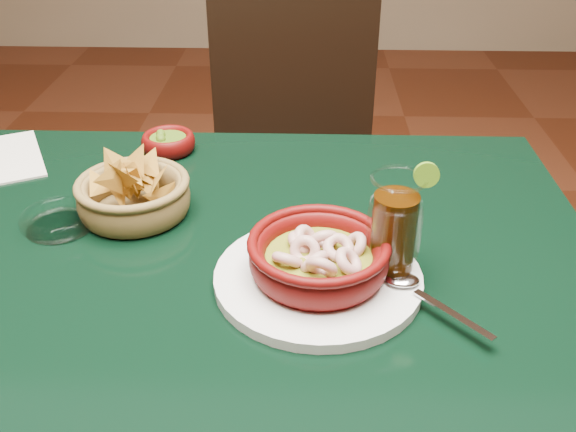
{
  "coord_description": "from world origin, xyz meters",
  "views": [
    {
      "loc": [
        0.17,
        -0.79,
        1.28
      ],
      "look_at": [
        0.14,
        -0.02,
        0.81
      ],
      "focal_mm": 40.0,
      "sensor_mm": 36.0,
      "label": 1
    }
  ],
  "objects_px": {
    "shrimp_plate": "(319,262)",
    "cola_drink": "(394,229)",
    "dining_table": "(200,294)",
    "chip_basket": "(134,195)",
    "dining_chair": "(301,156)"
  },
  "relations": [
    {
      "from": "dining_chair",
      "to": "shrimp_plate",
      "type": "distance_m",
      "value": 0.84
    },
    {
      "from": "chip_basket",
      "to": "cola_drink",
      "type": "height_order",
      "value": "cola_drink"
    },
    {
      "from": "dining_table",
      "to": "shrimp_plate",
      "type": "xyz_separation_m",
      "value": [
        0.18,
        -0.09,
        0.13
      ]
    },
    {
      "from": "dining_table",
      "to": "cola_drink",
      "type": "relative_size",
      "value": 6.93
    },
    {
      "from": "dining_table",
      "to": "chip_basket",
      "type": "xyz_separation_m",
      "value": [
        -0.11,
        0.08,
        0.13
      ]
    },
    {
      "from": "dining_table",
      "to": "dining_chair",
      "type": "relative_size",
      "value": 1.21
    },
    {
      "from": "shrimp_plate",
      "to": "dining_table",
      "type": "bearing_deg",
      "value": 152.91
    },
    {
      "from": "shrimp_plate",
      "to": "cola_drink",
      "type": "distance_m",
      "value": 0.11
    },
    {
      "from": "dining_chair",
      "to": "shrimp_plate",
      "type": "height_order",
      "value": "dining_chair"
    },
    {
      "from": "dining_table",
      "to": "shrimp_plate",
      "type": "bearing_deg",
      "value": -27.09
    },
    {
      "from": "dining_chair",
      "to": "chip_basket",
      "type": "bearing_deg",
      "value": -112.14
    },
    {
      "from": "dining_table",
      "to": "dining_chair",
      "type": "bearing_deg",
      "value": 78.05
    },
    {
      "from": "shrimp_plate",
      "to": "cola_drink",
      "type": "bearing_deg",
      "value": 11.57
    },
    {
      "from": "dining_table",
      "to": "cola_drink",
      "type": "distance_m",
      "value": 0.34
    },
    {
      "from": "dining_table",
      "to": "cola_drink",
      "type": "xyz_separation_m",
      "value": [
        0.28,
        -0.07,
        0.17
      ]
    }
  ]
}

